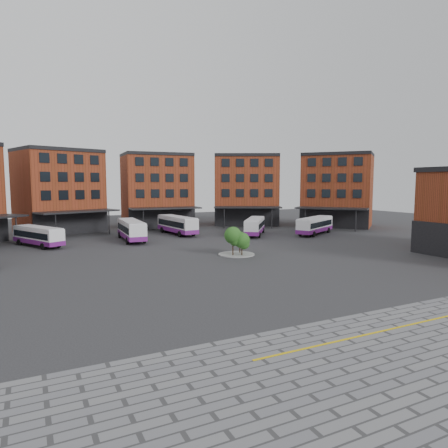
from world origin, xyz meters
name	(u,v)px	position (x,y,z in m)	size (l,w,h in m)	color
ground	(279,277)	(0.00, 0.00, 0.00)	(160.00, 160.00, 0.00)	#28282B
yellow_line	(430,320)	(2.00, -14.00, 0.03)	(26.00, 0.15, 0.02)	gold
main_building	(129,192)	(-4.77, 38.25, 7.23)	(94.14, 42.48, 14.60)	maroon
tree_island	(238,240)	(2.00, 11.58, 1.86)	(4.40, 4.40, 3.53)	gray
bus_b	(38,236)	(-19.36, 29.74, 1.49)	(6.36, 9.72, 2.74)	white
bus_c	(131,230)	(-6.57, 29.67, 1.67)	(3.20, 11.04, 3.08)	white
bus_d	(177,225)	(2.17, 33.67, 1.67)	(3.64, 11.12, 3.07)	silver
bus_e	(255,226)	(13.43, 26.89, 1.54)	(7.97, 9.43, 2.84)	silver
bus_f	(315,225)	(23.09, 23.20, 1.59)	(10.26, 7.12, 2.93)	white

